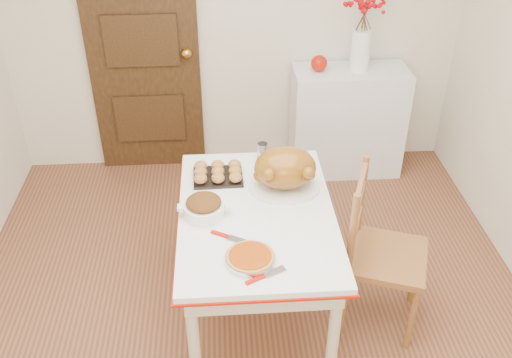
{
  "coord_description": "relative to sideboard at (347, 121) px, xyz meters",
  "views": [
    {
      "loc": [
        -0.13,
        -2.22,
        2.61
      ],
      "look_at": [
        0.05,
        0.28,
        0.93
      ],
      "focal_mm": 39.97,
      "sensor_mm": 36.0,
      "label": 1
    }
  ],
  "objects": [
    {
      "name": "floor",
      "position": [
        -0.88,
        -1.78,
        -0.44
      ],
      "size": [
        3.5,
        4.0,
        0.0
      ],
      "primitive_type": "cube",
      "color": "#5A311C",
      "rests_on": "ground"
    },
    {
      "name": "wall_back",
      "position": [
        -0.88,
        0.22,
        0.81
      ],
      "size": [
        3.5,
        0.0,
        2.5
      ],
      "primitive_type": "cube",
      "color": "beige",
      "rests_on": "ground"
    },
    {
      "name": "door_back",
      "position": [
        -1.58,
        0.19,
        0.59
      ],
      "size": [
        0.85,
        0.06,
        2.06
      ],
      "primitive_type": "cube",
      "color": "#402813",
      "rests_on": "ground"
    },
    {
      "name": "sideboard",
      "position": [
        0.0,
        0.0,
        0.0
      ],
      "size": [
        0.88,
        0.39,
        0.88
      ],
      "primitive_type": "cube",
      "color": "silver",
      "rests_on": "floor"
    },
    {
      "name": "kitchen_table",
      "position": [
        -0.84,
        -1.55,
        -0.07
      ],
      "size": [
        0.86,
        1.25,
        0.75
      ],
      "primitive_type": null,
      "color": "white",
      "rests_on": "floor"
    },
    {
      "name": "chair_oak",
      "position": [
        -0.12,
        -1.65,
        0.05
      ],
      "size": [
        0.56,
        0.56,
        0.99
      ],
      "primitive_type": null,
      "rotation": [
        0.0,
        0.0,
        1.22
      ],
      "color": "#9C5B26",
      "rests_on": "floor"
    },
    {
      "name": "berry_vase",
      "position": [
        0.05,
        0.0,
        0.77
      ],
      "size": [
        0.34,
        0.34,
        0.65
      ],
      "primitive_type": null,
      "color": "white",
      "rests_on": "sideboard"
    },
    {
      "name": "apple",
      "position": [
        -0.26,
        0.0,
        0.5
      ],
      "size": [
        0.12,
        0.12,
        0.12
      ],
      "primitive_type": "sphere",
      "color": "#B11404",
      "rests_on": "sideboard"
    },
    {
      "name": "turkey_platter",
      "position": [
        -0.66,
        -1.35,
        0.44
      ],
      "size": [
        0.46,
        0.4,
        0.26
      ],
      "primitive_type": null,
      "rotation": [
        0.0,
        0.0,
        -0.19
      ],
      "color": "#9C5D1C",
      "rests_on": "kitchen_table"
    },
    {
      "name": "pumpkin_pie",
      "position": [
        -0.9,
        -1.94,
        0.33
      ],
      "size": [
        0.26,
        0.26,
        0.05
      ],
      "primitive_type": "cylinder",
      "rotation": [
        0.0,
        0.0,
        -0.07
      ],
      "color": "#993706",
      "rests_on": "kitchen_table"
    },
    {
      "name": "stuffing_dish",
      "position": [
        -1.12,
        -1.56,
        0.36
      ],
      "size": [
        0.32,
        0.27,
        0.11
      ],
      "primitive_type": null,
      "rotation": [
        0.0,
        0.0,
        -0.2
      ],
      "color": "#543310",
      "rests_on": "kitchen_table"
    },
    {
      "name": "rolls_tray",
      "position": [
        -1.04,
        -1.21,
        0.35
      ],
      "size": [
        0.29,
        0.23,
        0.08
      ],
      "primitive_type": null,
      "rotation": [
        0.0,
        0.0,
        0.02
      ],
      "color": "#AC683A",
      "rests_on": "kitchen_table"
    },
    {
      "name": "pie_server",
      "position": [
        -0.83,
        -2.05,
        0.31
      ],
      "size": [
        0.22,
        0.15,
        0.01
      ],
      "primitive_type": null,
      "rotation": [
        0.0,
        0.0,
        0.47
      ],
      "color": "silver",
      "rests_on": "kitchen_table"
    },
    {
      "name": "carving_knife",
      "position": [
        -0.96,
        -1.78,
        0.31
      ],
      "size": [
        0.27,
        0.19,
        0.01
      ],
      "primitive_type": null,
      "rotation": [
        0.0,
        0.0,
        -0.52
      ],
      "color": "silver",
      "rests_on": "kitchen_table"
    },
    {
      "name": "drinking_glass",
      "position": [
        -0.76,
        -1.01,
        0.36
      ],
      "size": [
        0.07,
        0.07,
        0.11
      ],
      "primitive_type": "cylinder",
      "rotation": [
        0.0,
        0.0,
        0.17
      ],
      "color": "white",
      "rests_on": "kitchen_table"
    },
    {
      "name": "shaker_pair",
      "position": [
        -0.53,
        -1.09,
        0.35
      ],
      "size": [
        0.09,
        0.06,
        0.08
      ],
      "primitive_type": null,
      "rotation": [
        0.0,
        0.0,
        0.35
      ],
      "color": "white",
      "rests_on": "kitchen_table"
    }
  ]
}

